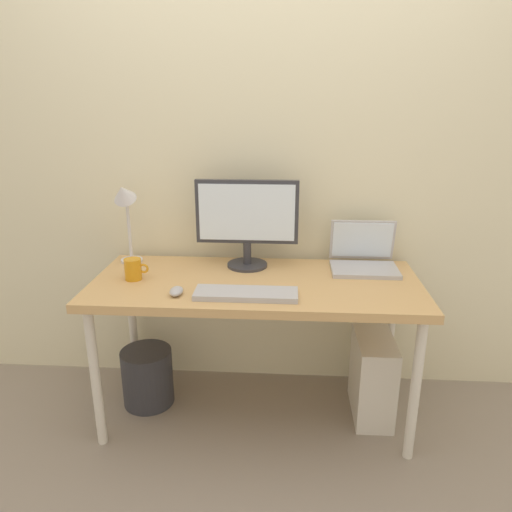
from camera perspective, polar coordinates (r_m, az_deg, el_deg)
The scene contains 11 objects.
ground_plane at distance 2.58m, azimuth 0.00°, elevation -18.09°, with size 6.00×6.00×0.00m, color gray.
back_wall at distance 2.47m, azimuth 0.62°, elevation 13.01°, with size 4.40×0.04×2.60m, color beige.
desk at distance 2.25m, azimuth 0.00°, elevation -4.42°, with size 1.52×0.65×0.72m.
monitor at distance 2.34m, azimuth -1.08°, elevation 4.48°, with size 0.50×0.20×0.43m.
laptop at distance 2.43m, azimuth 12.64°, elevation -0.09°, with size 0.32×0.26×0.23m.
desk_lamp at distance 2.45m, azimuth -15.31°, elevation 5.83°, with size 0.11×0.16×0.43m.
keyboard at distance 2.05m, azimuth -1.19°, elevation -4.50°, with size 0.44×0.14×0.02m, color #B2B2B7.
mouse at distance 2.09m, azimuth -9.45°, elevation -4.15°, with size 0.06×0.09×0.03m, color #B2B2B7.
coffee_mug at distance 2.29m, azimuth -14.36°, elevation -1.53°, with size 0.11×0.08×0.10m.
computer_tower at distance 2.53m, azimuth 13.65°, elevation -13.71°, with size 0.18×0.36×0.42m, color silver.
wastebasket at distance 2.63m, azimuth -12.75°, elevation -13.81°, with size 0.26×0.26×0.30m, color #333338.
Camera 1 is at (0.14, -2.07, 1.53)m, focal length 33.67 mm.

